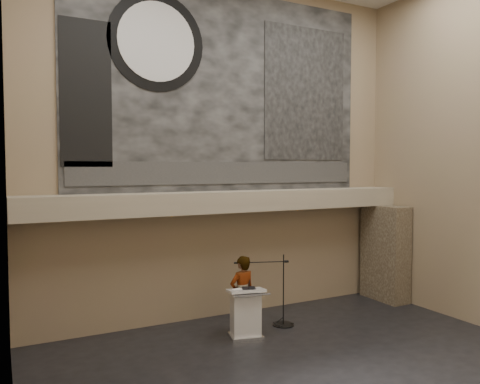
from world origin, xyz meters
TOP-DOWN VIEW (x-y plane):
  - floor at (0.00, 0.00)m, footprint 10.00×10.00m
  - wall_back at (0.00, 4.00)m, footprint 10.00×0.02m
  - wall_left at (-5.00, 0.00)m, footprint 0.02×8.00m
  - soffit at (0.00, 3.60)m, footprint 10.00×0.80m
  - sprinkler_left at (-1.60, 3.55)m, footprint 0.04×0.04m
  - sprinkler_right at (1.90, 3.55)m, footprint 0.04×0.04m
  - banner at (0.00, 3.97)m, footprint 8.00×0.05m
  - banner_text_strip at (0.00, 3.93)m, footprint 7.76×0.02m
  - banner_clock_rim at (-1.80, 3.93)m, footprint 2.30×0.02m
  - banner_clock_face at (-1.80, 3.91)m, footprint 1.84×0.02m
  - banner_building_print at (2.40, 3.93)m, footprint 2.60×0.02m
  - banner_brick_print at (-3.40, 3.93)m, footprint 1.10×0.02m
  - stone_pier at (4.65, 3.15)m, footprint 0.60×1.40m
  - lectern at (-0.34, 2.28)m, footprint 0.89×0.72m
  - binder at (-0.28, 2.24)m, footprint 0.36×0.32m
  - papers at (-0.49, 2.25)m, footprint 0.28×0.35m
  - speaker_person at (-0.23, 2.64)m, footprint 0.70×0.51m
  - mic_stand at (0.83, 2.63)m, footprint 1.39×0.66m

SIDE VIEW (x-z plane):
  - floor at x=0.00m, z-range 0.00..0.00m
  - mic_stand at x=0.83m, z-range -0.60..1.11m
  - lectern at x=-0.34m, z-range -0.02..1.12m
  - speaker_person at x=-0.23m, z-range 0.00..1.77m
  - papers at x=-0.49m, z-range 1.10..1.10m
  - binder at x=-0.28m, z-range 1.10..1.14m
  - stone_pier at x=4.65m, z-range 0.00..2.70m
  - sprinkler_left at x=-1.60m, z-range 2.64..2.70m
  - sprinkler_right at x=1.90m, z-range 2.64..2.70m
  - soffit at x=0.00m, z-range 2.70..3.20m
  - banner_text_strip at x=0.00m, z-range 3.38..3.93m
  - wall_back at x=0.00m, z-range 0.00..8.50m
  - wall_left at x=-5.00m, z-range 0.00..8.50m
  - banner_brick_print at x=-3.40m, z-range 3.80..7.00m
  - banner at x=0.00m, z-range 3.20..8.20m
  - banner_building_print at x=2.40m, z-range 4.00..7.60m
  - banner_clock_rim at x=-1.80m, z-range 5.55..7.85m
  - banner_clock_face at x=-1.80m, z-range 5.78..7.62m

